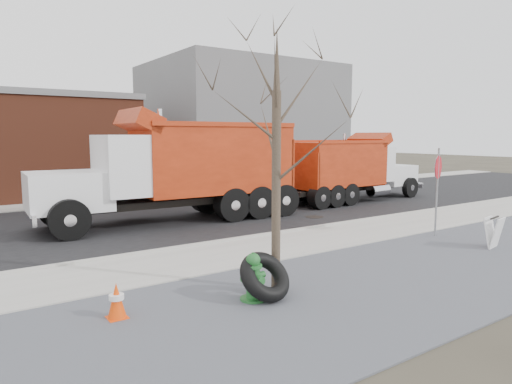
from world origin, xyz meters
TOP-DOWN VIEW (x-y plane):
  - ground at (0.00, 0.00)m, footprint 120.00×120.00m
  - gravel_verge at (0.00, -3.50)m, footprint 60.00×5.00m
  - sidewalk at (0.00, 0.25)m, footprint 60.00×2.50m
  - curb at (0.00, 1.55)m, footprint 60.00×0.15m
  - road at (0.00, 6.30)m, footprint 60.00×9.40m
  - far_sidewalk at (0.00, 12.00)m, footprint 60.00×2.00m
  - building_grey at (9.00, 18.00)m, footprint 12.00×10.00m
  - bare_tree at (-3.20, -2.60)m, footprint 3.20×3.20m
  - fire_hydrant at (-3.93, -2.87)m, footprint 0.53×0.52m
  - truck_tire at (-3.72, -2.95)m, footprint 1.18×1.08m
  - stop_sign at (3.87, -1.43)m, footprint 0.71×0.28m
  - sandwich_board at (3.84, -3.28)m, footprint 0.69×0.51m
  - traffic_cone_near at (-6.34, -2.26)m, footprint 0.34×0.34m
  - dump_truck_red_a at (7.34, 5.53)m, footprint 8.00×2.56m
  - dump_truck_red_b at (-1.51, 5.43)m, footprint 9.59×3.09m

SIDE VIEW (x-z plane):
  - ground at x=0.00m, z-range 0.00..0.00m
  - road at x=0.00m, z-range 0.00..0.02m
  - gravel_verge at x=0.00m, z-range 0.00..0.03m
  - sidewalk at x=0.00m, z-range 0.00..0.06m
  - far_sidewalk at x=0.00m, z-range 0.00..0.06m
  - curb at x=0.00m, z-range 0.00..0.11m
  - traffic_cone_near at x=-6.34m, z-range 0.00..0.65m
  - fire_hydrant at x=-3.93m, z-range -0.04..0.91m
  - truck_tire at x=-3.72m, z-range -0.02..0.95m
  - sandwich_board at x=3.84m, z-range 0.03..0.91m
  - dump_truck_red_a at x=7.34m, z-range 0.03..3.25m
  - stop_sign at x=3.87m, z-range 0.50..3.26m
  - dump_truck_red_b at x=-1.51m, z-range 0.03..4.01m
  - bare_tree at x=-3.20m, z-range 0.70..5.90m
  - building_grey at x=9.00m, z-range 0.00..8.00m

